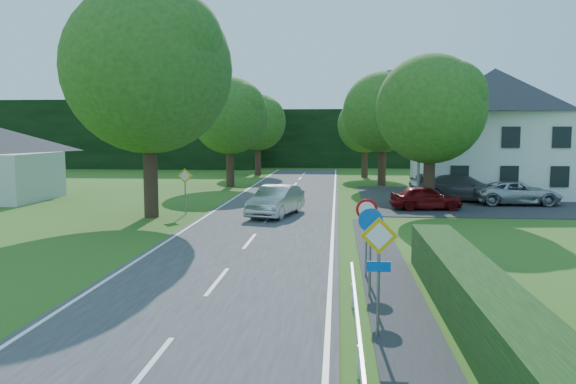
# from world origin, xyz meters

# --- Properties ---
(road) EXTENTS (7.00, 80.00, 0.04)m
(road) POSITION_xyz_m (0.00, 20.00, 0.02)
(road) COLOR #333336
(road) RESTS_ON ground
(parking_pad) EXTENTS (14.00, 16.00, 0.04)m
(parking_pad) POSITION_xyz_m (12.00, 33.00, 0.02)
(parking_pad) COLOR #27282A
(parking_pad) RESTS_ON ground
(line_edge_left) EXTENTS (0.12, 80.00, 0.01)m
(line_edge_left) POSITION_xyz_m (-3.25, 20.00, 0.04)
(line_edge_left) COLOR white
(line_edge_left) RESTS_ON road
(line_edge_right) EXTENTS (0.12, 80.00, 0.01)m
(line_edge_right) POSITION_xyz_m (3.25, 20.00, 0.04)
(line_edge_right) COLOR white
(line_edge_right) RESTS_ON road
(line_centre) EXTENTS (0.12, 80.00, 0.01)m
(line_centre) POSITION_xyz_m (0.00, 20.00, 0.04)
(line_centre) COLOR white
(line_centre) RESTS_ON road
(tree_main) EXTENTS (9.40, 9.40, 11.64)m
(tree_main) POSITION_xyz_m (-6.00, 24.00, 5.82)
(tree_main) COLOR #225118
(tree_main) RESTS_ON ground
(tree_left_far) EXTENTS (7.00, 7.00, 8.58)m
(tree_left_far) POSITION_xyz_m (-5.00, 40.00, 4.29)
(tree_left_far) COLOR #225118
(tree_left_far) RESTS_ON ground
(tree_right_far) EXTENTS (7.40, 7.40, 9.09)m
(tree_right_far) POSITION_xyz_m (7.00, 42.00, 4.54)
(tree_right_far) COLOR #225118
(tree_right_far) RESTS_ON ground
(tree_left_back) EXTENTS (6.60, 6.60, 8.07)m
(tree_left_back) POSITION_xyz_m (-4.50, 52.00, 4.04)
(tree_left_back) COLOR #225118
(tree_left_back) RESTS_ON ground
(tree_right_back) EXTENTS (6.20, 6.20, 7.56)m
(tree_right_back) POSITION_xyz_m (6.00, 50.00, 3.78)
(tree_right_back) COLOR #225118
(tree_right_back) RESTS_ON ground
(tree_right_mid) EXTENTS (7.00, 7.00, 8.58)m
(tree_right_mid) POSITION_xyz_m (8.50, 28.00, 4.29)
(tree_right_mid) COLOR #225118
(tree_right_mid) RESTS_ON ground
(treeline_left) EXTENTS (44.00, 6.00, 8.00)m
(treeline_left) POSITION_xyz_m (-28.00, 62.00, 4.00)
(treeline_left) COLOR black
(treeline_left) RESTS_ON ground
(treeline_right) EXTENTS (30.00, 5.00, 7.00)m
(treeline_right) POSITION_xyz_m (8.00, 66.00, 3.50)
(treeline_right) COLOR black
(treeline_right) RESTS_ON ground
(house_white) EXTENTS (10.60, 8.40, 8.60)m
(house_white) POSITION_xyz_m (14.00, 36.00, 4.41)
(house_white) COLOR silver
(house_white) RESTS_ON ground
(streetlight) EXTENTS (2.03, 0.18, 8.00)m
(streetlight) POSITION_xyz_m (8.06, 30.00, 4.46)
(streetlight) COLOR gray
(streetlight) RESTS_ON ground
(sign_priority_right) EXTENTS (0.78, 0.09, 2.59)m
(sign_priority_right) POSITION_xyz_m (4.30, 7.98, 1.80)
(sign_priority_right) COLOR gray
(sign_priority_right) RESTS_ON ground
(sign_roundabout) EXTENTS (0.64, 0.08, 2.37)m
(sign_roundabout) POSITION_xyz_m (4.30, 10.98, 1.67)
(sign_roundabout) COLOR gray
(sign_roundabout) RESTS_ON ground
(sign_speed_limit) EXTENTS (0.64, 0.11, 2.37)m
(sign_speed_limit) POSITION_xyz_m (4.30, 12.97, 1.77)
(sign_speed_limit) COLOR gray
(sign_speed_limit) RESTS_ON ground
(sign_priority_left) EXTENTS (0.78, 0.09, 2.44)m
(sign_priority_left) POSITION_xyz_m (-4.50, 24.98, 1.72)
(sign_priority_left) COLOR gray
(sign_priority_left) RESTS_ON ground
(moving_car) EXTENTS (2.72, 4.96, 1.55)m
(moving_car) POSITION_xyz_m (0.30, 24.79, 0.82)
(moving_car) COLOR silver
(moving_car) RESTS_ON road
(motorcycle) EXTENTS (1.19, 1.83, 0.91)m
(motorcycle) POSITION_xyz_m (-1.20, 31.21, 0.49)
(motorcycle) COLOR black
(motorcycle) RESTS_ON road
(parked_car_red) EXTENTS (4.01, 1.93, 1.32)m
(parked_car_red) POSITION_xyz_m (8.33, 27.81, 0.70)
(parked_car_red) COLOR #670B0C
(parked_car_red) RESTS_ON parking_pad
(parked_car_silver_a) EXTENTS (5.01, 2.62, 1.57)m
(parked_car_silver_a) POSITION_xyz_m (11.09, 37.00, 0.83)
(parked_car_silver_a) COLOR #B1B1B6
(parked_car_silver_a) RESTS_ON parking_pad
(parked_car_grey) EXTENTS (6.06, 3.67, 1.64)m
(parked_car_grey) POSITION_xyz_m (11.25, 32.00, 0.86)
(parked_car_grey) COLOR #58575D
(parked_car_grey) RESTS_ON parking_pad
(parked_car_silver_b) EXTENTS (5.02, 2.40, 1.38)m
(parked_car_silver_b) POSITION_xyz_m (14.05, 30.45, 0.73)
(parked_car_silver_b) COLOR #B5B7BD
(parked_car_silver_b) RESTS_ON parking_pad
(parasol) EXTENTS (2.12, 2.15, 1.75)m
(parasol) POSITION_xyz_m (11.84, 33.73, 0.92)
(parasol) COLOR red
(parasol) RESTS_ON parking_pad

